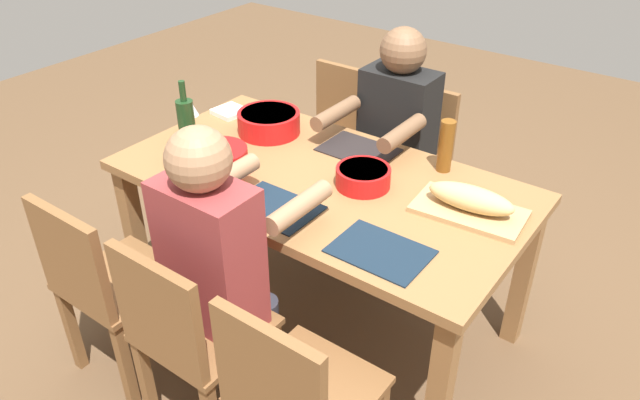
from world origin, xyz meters
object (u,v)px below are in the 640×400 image
Objects in this scene: chair_far_center at (187,333)px; wine_glass at (190,108)px; chair_near_right at (335,136)px; diner_near_center at (393,135)px; serving_bowl_pasta at (269,121)px; serving_bowl_salad at (363,176)px; chair_far_left at (293,397)px; napkin_stack at (230,111)px; cup_far_right at (177,153)px; serving_bowl_greens at (219,158)px; cutting_board at (469,211)px; beer_bottle at (446,146)px; dining_table at (320,196)px; wine_bottle at (186,120)px; chair_near_center at (408,160)px; bread_loaf at (471,198)px; chair_far_right at (103,281)px; diner_far_center at (220,256)px.

wine_glass is at bearing -46.21° from chair_far_center.
chair_near_right is 5.12× the size of wine_glass.
serving_bowl_pasta is at bearing 42.39° from diner_near_center.
serving_bowl_salad is at bearing -176.43° from wine_glass.
serving_bowl_salad is at bearing -70.81° from chair_far_left.
chair_far_center is at bearing 125.73° from napkin_stack.
serving_bowl_greens is at bearing -164.34° from cup_far_right.
diner_near_center is 3.00× the size of cutting_board.
chair_far_center is at bearing 71.37° from beer_bottle.
serving_bowl_greens reaches higher than dining_table.
serving_bowl_pasta is 0.71× the size of cutting_board.
wine_bottle is (0.83, 0.15, 0.06)m from serving_bowl_salad.
chair_near_center reaches higher than serving_bowl_greens.
chair_far_left is 3.86× the size of beer_bottle.
bread_loaf is (-0.60, -0.11, 0.15)m from dining_table.
wine_bottle is (1.11, -0.66, 0.37)m from chair_far_left.
chair_far_right is at bearing 90.00° from chair_near_right.
chair_far_center is 0.71× the size of diner_near_center.
diner_near_center is 4.21× the size of serving_bowl_pasta.
diner_near_center reaches higher than beer_bottle.
chair_near_right is at bearing -59.07° from dining_table.
chair_near_right is (0.46, -0.77, -0.17)m from dining_table.
chair_far_left is (-0.46, 0.18, -0.21)m from diner_far_center.
diner_far_center is 13.81× the size of cup_far_right.
chair_far_right is 0.65m from serving_bowl_greens.
diner_near_center reaches higher than wine_glass.
diner_near_center reaches higher than wine_bottle.
beer_bottle is (-0.73, -0.55, 0.05)m from serving_bowl_greens.
chair_near_right is 2.99× the size of serving_bowl_pasta.
serving_bowl_pasta is 1.03m from cutting_board.
chair_far_right is 1.01m from serving_bowl_pasta.
diner_near_center is at bearing -38.37° from bread_loaf.
chair_far_right is 0.92m from chair_far_left.
diner_far_center is 1.41× the size of chair_far_left.
wine_glass is at bearing 0.91° from dining_table.
cup_far_right is at bearing 22.36° from serving_bowl_salad.
wine_bottle is at bearing 8.89° from dining_table.
dining_table is 0.75m from wine_glass.
serving_bowl_salad is at bearing -155.34° from serving_bowl_greens.
chair_near_center is at bearing -90.00° from diner_near_center.
chair_far_left reaches higher than napkin_stack.
dining_table is 4.17× the size of cutting_board.
dining_table is 7.13× the size of serving_bowl_greens.
chair_far_right is at bearing 88.23° from serving_bowl_pasta.
diner_far_center reaches higher than dining_table.
chair_near_center and bread_loaf have the same top height.
cutting_board is (-0.60, 0.47, 0.05)m from diner_near_center.
bread_loaf is at bearing -140.40° from chair_far_right.
diner_far_center is 0.92m from bread_loaf.
chair_far_center is at bearing 180.00° from chair_far_right.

